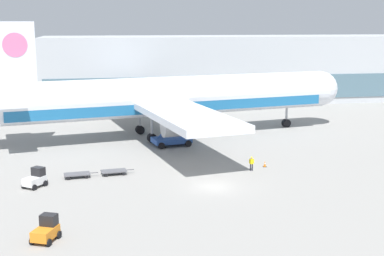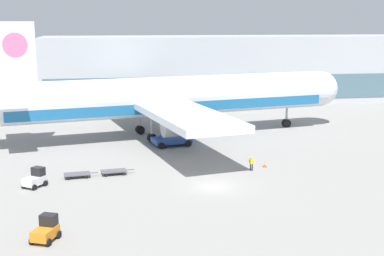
{
  "view_description": "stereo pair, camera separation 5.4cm",
  "coord_description": "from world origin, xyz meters",
  "px_view_note": "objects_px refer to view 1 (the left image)",
  "views": [
    {
      "loc": [
        -11.43,
        -52.26,
        16.84
      ],
      "look_at": [
        -0.23,
        11.73,
        4.0
      ],
      "focal_mm": 50.0,
      "sensor_mm": 36.0,
      "label": 1
    },
    {
      "loc": [
        -11.38,
        -52.27,
        16.84
      ],
      "look_at": [
        -0.23,
        11.73,
        4.0
      ],
      "focal_mm": 50.0,
      "sensor_mm": 36.0,
      "label": 2
    }
  ],
  "objects_px": {
    "baggage_tug_mid": "(46,230)",
    "baggage_dolly_lead": "(77,174)",
    "scissor_lift_loader": "(171,131)",
    "baggage_dolly_second": "(114,171)",
    "baggage_tug_foreground": "(35,179)",
    "ground_crew_near": "(252,162)",
    "airplane_main": "(167,98)",
    "traffic_cone_near": "(265,164)"
  },
  "relations": [
    {
      "from": "baggage_tug_mid",
      "to": "baggage_dolly_lead",
      "type": "bearing_deg",
      "value": 17.85
    },
    {
      "from": "scissor_lift_loader",
      "to": "baggage_tug_mid",
      "type": "relative_size",
      "value": 2.03
    },
    {
      "from": "baggage_dolly_second",
      "to": "baggage_tug_foreground",
      "type": "bearing_deg",
      "value": -165.31
    },
    {
      "from": "baggage_dolly_second",
      "to": "baggage_dolly_lead",
      "type": "bearing_deg",
      "value": -178.81
    },
    {
      "from": "scissor_lift_loader",
      "to": "ground_crew_near",
      "type": "height_order",
      "value": "scissor_lift_loader"
    },
    {
      "from": "baggage_dolly_second",
      "to": "ground_crew_near",
      "type": "height_order",
      "value": "ground_crew_near"
    },
    {
      "from": "baggage_tug_foreground",
      "to": "baggage_dolly_lead",
      "type": "bearing_deg",
      "value": -20.78
    },
    {
      "from": "scissor_lift_loader",
      "to": "baggage_dolly_lead",
      "type": "relative_size",
      "value": 1.51
    },
    {
      "from": "airplane_main",
      "to": "baggage_dolly_lead",
      "type": "bearing_deg",
      "value": -133.24
    },
    {
      "from": "scissor_lift_loader",
      "to": "baggage_dolly_second",
      "type": "height_order",
      "value": "scissor_lift_loader"
    },
    {
      "from": "baggage_dolly_second",
      "to": "ground_crew_near",
      "type": "xyz_separation_m",
      "value": [
        15.72,
        -1.13,
        0.59
      ]
    },
    {
      "from": "traffic_cone_near",
      "to": "scissor_lift_loader",
      "type": "bearing_deg",
      "value": 125.86
    },
    {
      "from": "baggage_dolly_second",
      "to": "traffic_cone_near",
      "type": "xyz_separation_m",
      "value": [
        17.76,
        0.23,
        -0.05
      ]
    },
    {
      "from": "baggage_tug_foreground",
      "to": "baggage_dolly_second",
      "type": "relative_size",
      "value": 0.74
    },
    {
      "from": "baggage_dolly_lead",
      "to": "ground_crew_near",
      "type": "xyz_separation_m",
      "value": [
        19.76,
        -0.57,
        0.59
      ]
    },
    {
      "from": "baggage_tug_foreground",
      "to": "baggage_tug_mid",
      "type": "height_order",
      "value": "same"
    },
    {
      "from": "airplane_main",
      "to": "ground_crew_near",
      "type": "relative_size",
      "value": 34.13
    },
    {
      "from": "scissor_lift_loader",
      "to": "baggage_dolly_lead",
      "type": "height_order",
      "value": "scissor_lift_loader"
    },
    {
      "from": "baggage_dolly_lead",
      "to": "baggage_tug_mid",
      "type": "bearing_deg",
      "value": -102.43
    },
    {
      "from": "airplane_main",
      "to": "baggage_dolly_second",
      "type": "height_order",
      "value": "airplane_main"
    },
    {
      "from": "baggage_tug_foreground",
      "to": "baggage_tug_mid",
      "type": "xyz_separation_m",
      "value": [
        2.4,
        -14.65,
        0.0
      ]
    },
    {
      "from": "airplane_main",
      "to": "baggage_dolly_second",
      "type": "xyz_separation_m",
      "value": [
        -8.55,
        -19.43,
        -5.45
      ]
    },
    {
      "from": "scissor_lift_loader",
      "to": "baggage_tug_mid",
      "type": "distance_m",
      "value": 34.19
    },
    {
      "from": "baggage_dolly_lead",
      "to": "ground_crew_near",
      "type": "bearing_deg",
      "value": -8.3
    },
    {
      "from": "baggage_dolly_lead",
      "to": "scissor_lift_loader",
      "type": "bearing_deg",
      "value": 41.46
    },
    {
      "from": "baggage_tug_mid",
      "to": "traffic_cone_near",
      "type": "bearing_deg",
      "value": -28.86
    },
    {
      "from": "baggage_tug_foreground",
      "to": "airplane_main",
      "type": "bearing_deg",
      "value": 0.24
    },
    {
      "from": "baggage_tug_mid",
      "to": "baggage_dolly_lead",
      "type": "xyz_separation_m",
      "value": [
        1.75,
        17.29,
        -0.49
      ]
    },
    {
      "from": "baggage_tug_mid",
      "to": "traffic_cone_near",
      "type": "xyz_separation_m",
      "value": [
        23.55,
        18.08,
        -0.54
      ]
    },
    {
      "from": "ground_crew_near",
      "to": "airplane_main",
      "type": "bearing_deg",
      "value": 114.25
    },
    {
      "from": "baggage_dolly_lead",
      "to": "airplane_main",
      "type": "bearing_deg",
      "value": 51.14
    },
    {
      "from": "ground_crew_near",
      "to": "baggage_tug_mid",
      "type": "bearing_deg",
      "value": -137.13
    },
    {
      "from": "baggage_tug_mid",
      "to": "ground_crew_near",
      "type": "distance_m",
      "value": 27.25
    },
    {
      "from": "baggage_tug_mid",
      "to": "baggage_dolly_lead",
      "type": "distance_m",
      "value": 17.39
    },
    {
      "from": "scissor_lift_loader",
      "to": "ground_crew_near",
      "type": "xyz_separation_m",
      "value": [
        7.38,
        -14.38,
        -1.06
      ]
    },
    {
      "from": "baggage_tug_mid",
      "to": "ground_crew_near",
      "type": "height_order",
      "value": "baggage_tug_mid"
    },
    {
      "from": "baggage_dolly_lead",
      "to": "traffic_cone_near",
      "type": "relative_size",
      "value": 5.48
    },
    {
      "from": "baggage_dolly_second",
      "to": "traffic_cone_near",
      "type": "bearing_deg",
      "value": -5.9
    },
    {
      "from": "baggage_dolly_lead",
      "to": "baggage_dolly_second",
      "type": "bearing_deg",
      "value": 1.19
    },
    {
      "from": "airplane_main",
      "to": "traffic_cone_near",
      "type": "relative_size",
      "value": 83.76
    },
    {
      "from": "scissor_lift_loader",
      "to": "baggage_tug_foreground",
      "type": "relative_size",
      "value": 2.03
    },
    {
      "from": "baggage_tug_foreground",
      "to": "baggage_tug_mid",
      "type": "relative_size",
      "value": 1.0
    }
  ]
}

